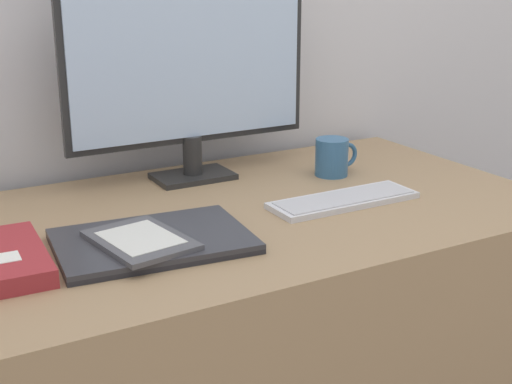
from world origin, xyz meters
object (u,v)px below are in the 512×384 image
at_px(keyboard, 344,200).
at_px(laptop, 153,241).
at_px(coffee_mug, 333,157).
at_px(monitor, 189,65).
at_px(ereader, 140,240).

height_order(keyboard, laptop, laptop).
xyz_separation_m(laptop, coffee_mug, (0.51, 0.20, 0.03)).
relative_size(keyboard, laptop, 0.90).
relative_size(monitor, coffee_mug, 5.20).
distance_m(monitor, coffee_mug, 0.38).
relative_size(laptop, ereader, 1.71).
distance_m(monitor, laptop, 0.47).
bearing_deg(coffee_mug, ereader, -158.13).
relative_size(keyboard, coffee_mug, 2.91).
xyz_separation_m(monitor, keyboard, (0.19, -0.31, -0.24)).
relative_size(laptop, coffee_mug, 3.22).
distance_m(keyboard, laptop, 0.42).
bearing_deg(keyboard, coffee_mug, 61.45).
bearing_deg(coffee_mug, laptop, -158.71).
relative_size(monitor, keyboard, 1.79).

